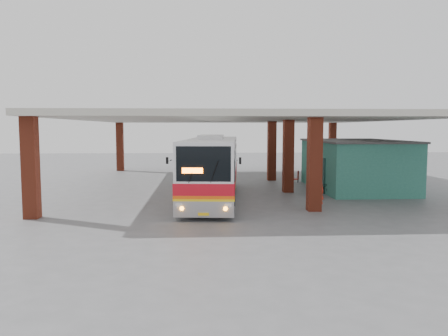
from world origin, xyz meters
The scene contains 8 objects.
ground centered at (0.00, 0.00, 0.00)m, with size 90.00×90.00×0.00m, color #515154.
brick_columns centered at (1.43, 5.00, 2.17)m, with size 20.10×21.60×4.35m.
canopy_roof centered at (0.50, 6.50, 4.50)m, with size 21.00×23.00×0.30m, color beige.
shop_building centered at (7.49, 4.00, 1.56)m, with size 5.20×8.20×3.11m.
coach_bus centered at (-1.62, 0.65, 1.74)m, with size 3.62×12.19×3.50m.
motorcycle centered at (4.70, 1.61, 0.46)m, with size 0.62×1.77×0.93m, color black.
pedestrian centered at (3.14, -3.06, 0.88)m, with size 0.64×0.42×1.77m, color red.
red_chair centered at (4.58, 7.55, 0.38)m, with size 0.56×0.56×0.83m.
Camera 1 is at (-2.33, -22.88, 3.86)m, focal length 35.00 mm.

